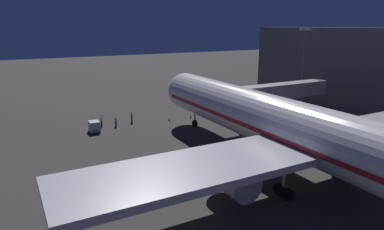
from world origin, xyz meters
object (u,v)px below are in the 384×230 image
at_px(ground_crew_near_nose_gear, 101,120).
at_px(ground_crew_under_port_wing, 132,116).
at_px(ground_crew_by_tug, 116,120).
at_px(traffic_cone_nose_starboard, 169,119).
at_px(jet_bridge, 269,93).
at_px(traffic_cone_nose_port, 191,116).
at_px(airliner_at_gate, 302,133).
at_px(apron_floodlight_mast, 303,62).
at_px(baggage_container_near_belt, 94,126).

relative_size(ground_crew_near_nose_gear, ground_crew_under_port_wing, 1.00).
xyz_separation_m(ground_crew_by_tug, traffic_cone_nose_starboard, (-9.25, 1.64, -0.68)).
bearing_deg(traffic_cone_nose_starboard, jet_bridge, 142.89).
relative_size(jet_bridge, traffic_cone_nose_starboard, 38.89).
xyz_separation_m(jet_bridge, ground_crew_near_nose_gear, (25.13, -13.18, -4.63)).
height_order(ground_crew_under_port_wing, traffic_cone_nose_port, ground_crew_under_port_wing).
distance_m(airliner_at_gate, ground_crew_near_nose_gear, 34.91).
bearing_deg(ground_crew_under_port_wing, ground_crew_by_tug, 20.13).
distance_m(airliner_at_gate, traffic_cone_nose_port, 29.59).
relative_size(airliner_at_gate, ground_crew_by_tug, 35.04).
height_order(apron_floodlight_mast, baggage_container_near_belt, apron_floodlight_mast).
relative_size(ground_crew_under_port_wing, traffic_cone_nose_starboard, 3.37).
bearing_deg(traffic_cone_nose_port, baggage_container_near_belt, -0.64).
xyz_separation_m(ground_crew_near_nose_gear, traffic_cone_nose_port, (-15.80, 2.79, -0.75)).
bearing_deg(traffic_cone_nose_port, traffic_cone_nose_starboard, 0.00).
relative_size(ground_crew_under_port_wing, traffic_cone_nose_port, 3.37).
bearing_deg(traffic_cone_nose_starboard, airliner_at_gate, 94.33).
height_order(baggage_container_near_belt, ground_crew_near_nose_gear, ground_crew_near_nose_gear).
bearing_deg(traffic_cone_nose_starboard, baggage_container_near_belt, -0.86).
bearing_deg(jet_bridge, airliner_at_gate, 58.30).
bearing_deg(ground_crew_by_tug, traffic_cone_nose_port, 173.17).
bearing_deg(airliner_at_gate, ground_crew_by_tug, -69.53).
height_order(ground_crew_by_tug, traffic_cone_nose_starboard, ground_crew_by_tug).
height_order(airliner_at_gate, baggage_container_near_belt, airliner_at_gate).
relative_size(airliner_at_gate, apron_floodlight_mast, 3.73).
bearing_deg(apron_floodlight_mast, traffic_cone_nose_starboard, -8.62).
distance_m(jet_bridge, traffic_cone_nose_starboard, 18.03).
height_order(baggage_container_near_belt, ground_crew_under_port_wing, ground_crew_under_port_wing).
xyz_separation_m(airliner_at_gate, jet_bridge, (-11.52, -18.66, 0.15)).
height_order(ground_crew_near_nose_gear, traffic_cone_nose_starboard, ground_crew_near_nose_gear).
relative_size(baggage_container_near_belt, ground_crew_under_port_wing, 1.02).
xyz_separation_m(baggage_container_near_belt, traffic_cone_nose_port, (-17.62, 0.20, -0.56)).
relative_size(airliner_at_gate, jet_bridge, 2.84).
height_order(jet_bridge, ground_crew_near_nose_gear, jet_bridge).
height_order(apron_floodlight_mast, ground_crew_near_nose_gear, apron_floodlight_mast).
bearing_deg(apron_floodlight_mast, airliner_at_gate, 44.25).
xyz_separation_m(ground_crew_under_port_wing, traffic_cone_nose_starboard, (-6.00, 2.83, -0.75)).
xyz_separation_m(jet_bridge, traffic_cone_nose_starboard, (13.72, -10.38, -5.38)).
bearing_deg(traffic_cone_nose_starboard, ground_crew_near_nose_gear, -13.77).
bearing_deg(traffic_cone_nose_port, ground_crew_by_tug, -6.83).
xyz_separation_m(ground_crew_under_port_wing, ground_crew_by_tug, (3.25, 1.19, -0.07)).
distance_m(traffic_cone_nose_port, traffic_cone_nose_starboard, 4.40).
xyz_separation_m(ground_crew_near_nose_gear, traffic_cone_nose_starboard, (-11.40, 2.79, -0.75)).
height_order(airliner_at_gate, ground_crew_under_port_wing, airliner_at_gate).
xyz_separation_m(jet_bridge, ground_crew_under_port_wing, (19.72, -13.21, -4.64)).
xyz_separation_m(airliner_at_gate, traffic_cone_nose_starboard, (2.20, -29.04, -5.23)).
relative_size(ground_crew_near_nose_gear, ground_crew_by_tug, 1.07).
xyz_separation_m(jet_bridge, baggage_container_near_belt, (26.95, -10.58, -4.82)).
relative_size(airliner_at_gate, ground_crew_under_port_wing, 32.70).
bearing_deg(airliner_at_gate, baggage_container_near_belt, -62.19).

